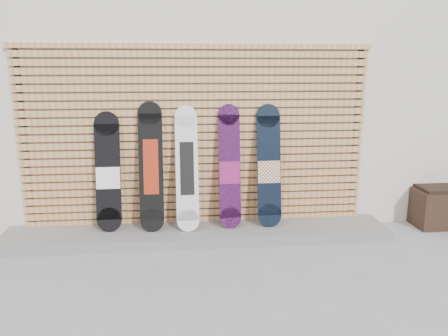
{
  "coord_description": "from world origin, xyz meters",
  "views": [
    {
      "loc": [
        -0.33,
        -4.3,
        2.02
      ],
      "look_at": [
        0.17,
        0.75,
        0.85
      ],
      "focal_mm": 35.0,
      "sensor_mm": 36.0,
      "label": 1
    }
  ],
  "objects_px": {
    "snowboard_2": "(187,168)",
    "snowboard_0": "(108,173)",
    "snowboard_4": "(269,167)",
    "snowboard_1": "(151,167)",
    "snowboard_3": "(230,167)"
  },
  "relations": [
    {
      "from": "snowboard_2",
      "to": "snowboard_4",
      "type": "bearing_deg",
      "value": 1.51
    },
    {
      "from": "snowboard_0",
      "to": "snowboard_2",
      "type": "bearing_deg",
      "value": -2.54
    },
    {
      "from": "snowboard_0",
      "to": "snowboard_3",
      "type": "relative_size",
      "value": 0.95
    },
    {
      "from": "snowboard_2",
      "to": "snowboard_4",
      "type": "xyz_separation_m",
      "value": [
        0.99,
        0.03,
        -0.01
      ]
    },
    {
      "from": "snowboard_0",
      "to": "snowboard_4",
      "type": "relative_size",
      "value": 0.95
    },
    {
      "from": "snowboard_2",
      "to": "snowboard_0",
      "type": "bearing_deg",
      "value": 177.46
    },
    {
      "from": "snowboard_1",
      "to": "snowboard_3",
      "type": "relative_size",
      "value": 1.03
    },
    {
      "from": "snowboard_2",
      "to": "snowboard_3",
      "type": "relative_size",
      "value": 0.99
    },
    {
      "from": "snowboard_1",
      "to": "snowboard_2",
      "type": "relative_size",
      "value": 1.03
    },
    {
      "from": "snowboard_2",
      "to": "snowboard_3",
      "type": "xyz_separation_m",
      "value": [
        0.51,
        0.03,
        -0.0
      ]
    },
    {
      "from": "snowboard_1",
      "to": "snowboard_3",
      "type": "xyz_separation_m",
      "value": [
        0.94,
        0.01,
        -0.03
      ]
    },
    {
      "from": "snowboard_1",
      "to": "snowboard_3",
      "type": "distance_m",
      "value": 0.94
    },
    {
      "from": "snowboard_0",
      "to": "snowboard_3",
      "type": "distance_m",
      "value": 1.44
    },
    {
      "from": "snowboard_2",
      "to": "snowboard_4",
      "type": "distance_m",
      "value": 0.99
    },
    {
      "from": "snowboard_0",
      "to": "snowboard_1",
      "type": "distance_m",
      "value": 0.51
    }
  ]
}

